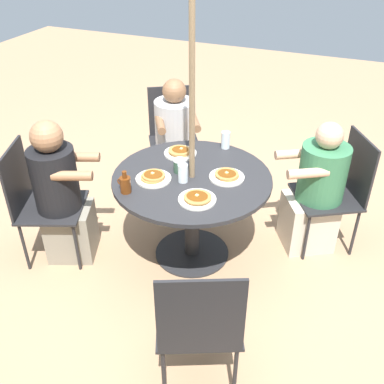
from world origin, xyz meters
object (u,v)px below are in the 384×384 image
(patio_chair_south, at_px, (199,321))
(pancake_plate_a, at_px, (227,176))
(patio_chair_east, at_px, (37,198))
(pancake_plate_b, at_px, (153,177))
(patio_table, at_px, (192,193))
(patio_chair_west, at_px, (339,187))
(drinking_glass_b, at_px, (183,173))
(pancake_plate_c, at_px, (180,152))
(syrup_bottle, at_px, (125,184))
(diner_east, at_px, (62,197))
(drinking_glass_a, at_px, (226,140))
(diner_north, at_px, (176,144))
(diner_west, at_px, (316,193))
(patio_chair_north, at_px, (173,132))
(coffee_cup, at_px, (180,166))
(pancake_plate_d, at_px, (197,198))

(patio_chair_south, height_order, pancake_plate_a, patio_chair_south)
(patio_chair_east, xyz_separation_m, pancake_plate_b, (-0.84, -0.28, 0.21))
(patio_table, height_order, patio_chair_east, patio_chair_east)
(patio_chair_west, bearing_deg, drinking_glass_b, 92.62)
(patio_chair_south, xyz_separation_m, pancake_plate_a, (0.24, -1.14, 0.21))
(patio_chair_south, xyz_separation_m, patio_chair_west, (-0.53, -1.65, 0.00))
(patio_chair_east, relative_size, pancake_plate_c, 3.70)
(pancake_plate_c, distance_m, syrup_bottle, 0.66)
(diner_east, relative_size, drinking_glass_a, 8.40)
(patio_chair_south, relative_size, patio_chair_west, 1.00)
(pancake_plate_a, height_order, drinking_glass_b, drinking_glass_b)
(diner_east, relative_size, patio_chair_south, 1.22)
(diner_north, xyz_separation_m, drinking_glass_b, (-0.47, 0.92, 0.29))
(diner_west, relative_size, pancake_plate_c, 4.24)
(patio_chair_south, relative_size, drinking_glass_b, 7.01)
(patio_chair_north, distance_m, drinking_glass_b, 1.25)
(diner_north, relative_size, pancake_plate_a, 4.34)
(patio_table, xyz_separation_m, pancake_plate_b, (0.24, 0.15, 0.16))
(diner_west, bearing_deg, coffee_cup, 85.70)
(diner_east, xyz_separation_m, coffee_cup, (-0.80, -0.39, 0.24))
(diner_east, xyz_separation_m, patio_chair_south, (-1.38, 0.70, -0.00))
(pancake_plate_b, bearing_deg, drinking_glass_a, -115.60)
(diner_east, height_order, pancake_plate_b, diner_east)
(diner_north, xyz_separation_m, pancake_plate_c, (-0.29, 0.55, 0.24))
(diner_east, bearing_deg, pancake_plate_d, 73.09)
(patio_chair_east, distance_m, diner_east, 0.18)
(pancake_plate_a, bearing_deg, drinking_glass_a, -69.96)
(patio_chair_south, bearing_deg, pancake_plate_a, 77.55)
(patio_chair_west, distance_m, pancake_plate_b, 1.46)
(diner_north, relative_size, diner_west, 1.02)
(pancake_plate_b, relative_size, pancake_plate_c, 1.00)
(diner_east, distance_m, pancake_plate_b, 0.73)
(patio_chair_south, relative_size, syrup_bottle, 5.79)
(pancake_plate_a, bearing_deg, coffee_cup, 7.95)
(syrup_bottle, bearing_deg, diner_north, -82.23)
(diner_west, distance_m, drinking_glass_a, 0.82)
(pancake_plate_c, distance_m, coffee_cup, 0.28)
(patio_table, distance_m, patio_chair_east, 1.16)
(patio_chair_south, bearing_deg, diner_north, 93.21)
(diner_north, height_order, diner_east, diner_east)
(patio_table, bearing_deg, drinking_glass_a, -98.62)
(patio_chair_south, bearing_deg, drinking_glass_a, 79.95)
(pancake_plate_b, bearing_deg, pancake_plate_d, 161.88)
(pancake_plate_a, relative_size, pancake_plate_d, 1.00)
(pancake_plate_a, relative_size, coffee_cup, 2.51)
(diner_north, xyz_separation_m, diner_west, (-1.34, 0.34, -0.01))
(patio_chair_north, height_order, pancake_plate_c, patio_chair_north)
(patio_chair_east, xyz_separation_m, pancake_plate_d, (-1.23, -0.16, 0.21))
(drinking_glass_b, bearing_deg, pancake_plate_d, 134.29)
(patio_chair_south, bearing_deg, syrup_bottle, 115.37)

